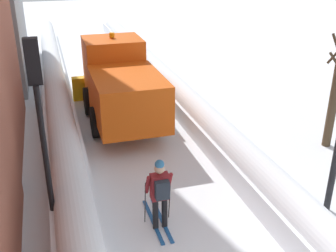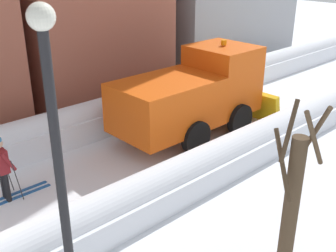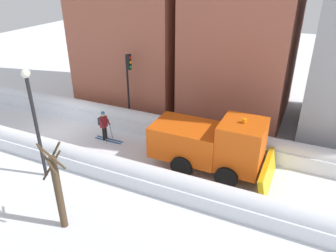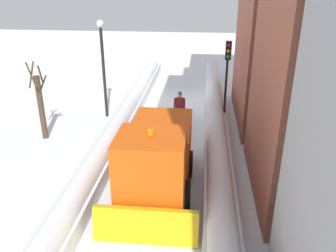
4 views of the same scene
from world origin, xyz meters
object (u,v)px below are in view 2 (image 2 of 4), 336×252
Objects in this scene: skier at (1,165)px; street_lamp at (55,137)px; plow_truck at (195,93)px; bare_tree_near at (291,210)px.

street_lamp reaches higher than skier.
plow_truck is 8.37m from street_lamp.
street_lamp is at bearing -61.69° from plow_truck.
skier is at bearing -158.23° from bare_tree_near.
street_lamp reaches higher than bare_tree_near.
bare_tree_near is (6.54, 2.61, 0.76)m from skier.
plow_truck is at bearing 118.31° from street_lamp.
bare_tree_near reaches higher than skier.
plow_truck is 7.38m from bare_tree_near.
street_lamp is (4.23, -0.53, 2.38)m from skier.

